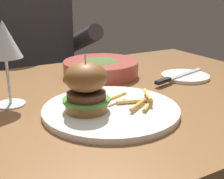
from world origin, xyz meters
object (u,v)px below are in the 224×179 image
bread_plate (185,76)px  soup_bowl (101,68)px  table_knife (176,77)px  main_plate (111,110)px  wine_glass (4,42)px  diner_person (31,89)px  burger_sandwich (86,87)px

bread_plate → soup_bowl: 0.27m
table_knife → soup_bowl: bearing=135.2°
main_plate → wine_glass: wine_glass is taller
soup_bowl → diner_person: 0.56m
diner_person → main_plate: bearing=-92.0°
main_plate → diner_person: diner_person is taller
bread_plate → soup_bowl: size_ratio=0.63×
soup_bowl → diner_person: size_ratio=0.20×
burger_sandwich → wine_glass: bearing=130.0°
burger_sandwich → soup_bowl: 0.33m
main_plate → bread_plate: (0.34, 0.13, -0.00)m
table_knife → diner_person: diner_person is taller
main_plate → bread_plate: size_ratio=2.08×
burger_sandwich → soup_bowl: size_ratio=0.53×
main_plate → bread_plate: main_plate is taller
bread_plate → table_knife: table_knife is taller
wine_glass → soup_bowl: wine_glass is taller
wine_glass → diner_person: (0.21, 0.63, -0.33)m
wine_glass → bread_plate: size_ratio=1.36×
table_knife → soup_bowl: soup_bowl is taller
bread_plate → diner_person: size_ratio=0.13×
soup_bowl → diner_person: bearing=100.9°
burger_sandwich → table_knife: (0.35, 0.11, -0.05)m
bread_plate → diner_person: diner_person is taller
burger_sandwich → wine_glass: size_ratio=0.62×
bread_plate → diner_person: (-0.32, 0.66, -0.18)m
wine_glass → bread_plate: wine_glass is taller
burger_sandwich → diner_person: (0.08, 0.78, -0.24)m
burger_sandwich → table_knife: size_ratio=0.55×
main_plate → bread_plate: bearing=21.0°
diner_person → wine_glass: bearing=-108.8°
wine_glass → bread_plate: 0.55m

